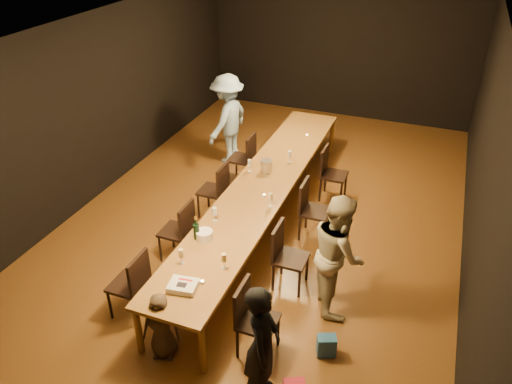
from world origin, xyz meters
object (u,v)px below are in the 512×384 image
(chair_right_3, at_px, (334,174))
(child, at_px, (161,326))
(chair_right_0, at_px, (258,321))
(woman_birthday, at_px, (262,345))
(chair_right_1, at_px, (291,258))
(woman_tan, at_px, (338,253))
(man_blue, at_px, (228,119))
(chair_left_2, at_px, (213,190))
(chair_left_3, at_px, (241,158))
(birthday_cake, at_px, (183,286))
(chair_right_2, at_px, (315,211))
(table, at_px, (262,187))
(chair_left_1, at_px, (176,230))
(champagne_bottle, at_px, (196,228))
(plate_stack, at_px, (204,235))
(ice_bucket, at_px, (266,166))
(chair_left_0, at_px, (128,284))

(chair_right_3, relative_size, child, 1.08)
(chair_right_0, bearing_deg, woman_birthday, 24.92)
(chair_right_1, bearing_deg, woman_tan, 79.80)
(woman_birthday, height_order, man_blue, man_blue)
(chair_left_2, bearing_deg, chair_left_3, 0.00)
(birthday_cake, bearing_deg, chair_right_1, 47.94)
(woman_tan, bearing_deg, chair_right_2, 1.15)
(woman_tan, bearing_deg, table, 24.03)
(chair_right_3, bearing_deg, table, -35.31)
(chair_right_2, relative_size, chair_right_3, 1.00)
(chair_left_1, relative_size, child, 1.08)
(chair_left_3, bearing_deg, table, -144.69)
(woman_birthday, distance_m, champagne_bottle, 1.93)
(chair_left_3, distance_m, child, 4.09)
(chair_right_1, distance_m, chair_left_2, 2.08)
(chair_right_1, xyz_separation_m, chair_left_3, (-1.70, 2.40, 0.00))
(chair_right_3, bearing_deg, chair_left_3, -90.00)
(plate_stack, xyz_separation_m, ice_bucket, (0.12, 1.96, 0.04))
(table, xyz_separation_m, woman_birthday, (1.10, -2.93, 0.02))
(chair_right_0, bearing_deg, birthday_cake, -83.39)
(chair_right_2, distance_m, chair_right_3, 1.20)
(chair_right_3, height_order, woman_tan, woman_tan)
(chair_right_1, bearing_deg, chair_right_2, 180.00)
(chair_right_3, xyz_separation_m, birthday_cake, (-0.86, -3.70, 0.32))
(chair_right_1, distance_m, birthday_cake, 1.59)
(chair_right_1, distance_m, child, 1.90)
(chair_left_0, bearing_deg, birthday_cake, -96.79)
(man_blue, distance_m, ice_bucket, 2.01)
(woman_birthday, xyz_separation_m, plate_stack, (-1.30, 1.35, 0.08))
(chair_right_0, relative_size, plate_stack, 4.33)
(chair_left_2, xyz_separation_m, ice_bucket, (0.77, 0.38, 0.39))
(table, distance_m, chair_right_2, 0.88)
(chair_right_0, distance_m, chair_right_2, 2.40)
(chair_left_3, bearing_deg, birthday_cake, -167.24)
(woman_birthday, bearing_deg, woman_tan, -25.32)
(chair_left_1, distance_m, plate_stack, 0.83)
(woman_birthday, bearing_deg, plate_stack, 31.64)
(woman_tan, xyz_separation_m, ice_bucket, (-1.55, 1.69, 0.05))
(chair_left_1, distance_m, champagne_bottle, 0.82)
(plate_stack, bearing_deg, chair_right_2, 56.35)
(man_blue, relative_size, birthday_cake, 4.94)
(woman_tan, height_order, child, woman_tan)
(chair_left_1, xyz_separation_m, birthday_cake, (0.84, -1.30, 0.32))
(chair_left_2, height_order, plate_stack, chair_left_2)
(chair_right_0, relative_size, birthday_cake, 2.66)
(woman_birthday, bearing_deg, chair_left_0, 62.66)
(chair_left_1, height_order, woman_birthday, woman_birthday)
(chair_right_2, distance_m, plate_stack, 1.93)
(chair_right_3, xyz_separation_m, chair_left_3, (-1.70, 0.00, 0.00))
(chair_right_0, bearing_deg, chair_left_2, -144.69)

